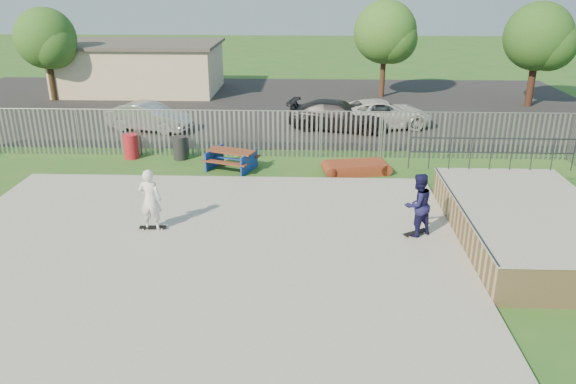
{
  "coord_description": "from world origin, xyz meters",
  "views": [
    {
      "loc": [
        3.11,
        -13.98,
        7.33
      ],
      "look_at": [
        2.51,
        2.0,
        1.1
      ],
      "focal_mm": 35.0,
      "sensor_mm": 36.0,
      "label": 1
    }
  ],
  "objects_px": {
    "trash_bin_grey": "(180,148)",
    "car_silver": "(149,117)",
    "car_white": "(382,114)",
    "skater_navy": "(418,205)",
    "tree_mid": "(385,32)",
    "tree_left": "(46,38)",
    "skater_white": "(150,200)",
    "picnic_table": "(232,160)",
    "car_dark": "(338,115)",
    "funbox": "(356,168)",
    "tree_right": "(538,37)",
    "trash_bin_red": "(131,146)"
  },
  "relations": [
    {
      "from": "car_silver",
      "to": "tree_right",
      "type": "bearing_deg",
      "value": -58.14
    },
    {
      "from": "trash_bin_grey",
      "to": "tree_mid",
      "type": "relative_size",
      "value": 0.17
    },
    {
      "from": "car_dark",
      "to": "funbox",
      "type": "bearing_deg",
      "value": -163.24
    },
    {
      "from": "tree_mid",
      "to": "tree_left",
      "type": "bearing_deg",
      "value": -174.8
    },
    {
      "from": "trash_bin_red",
      "to": "skater_navy",
      "type": "relative_size",
      "value": 0.54
    },
    {
      "from": "picnic_table",
      "to": "tree_left",
      "type": "distance_m",
      "value": 18.26
    },
    {
      "from": "funbox",
      "to": "car_silver",
      "type": "distance_m",
      "value": 11.54
    },
    {
      "from": "car_silver",
      "to": "funbox",
      "type": "bearing_deg",
      "value": -106.76
    },
    {
      "from": "skater_white",
      "to": "car_white",
      "type": "bearing_deg",
      "value": -117.26
    },
    {
      "from": "tree_right",
      "to": "skater_navy",
      "type": "relative_size",
      "value": 3.13
    },
    {
      "from": "skater_navy",
      "to": "tree_left",
      "type": "bearing_deg",
      "value": -76.84
    },
    {
      "from": "skater_navy",
      "to": "skater_white",
      "type": "distance_m",
      "value": 7.84
    },
    {
      "from": "picnic_table",
      "to": "trash_bin_grey",
      "type": "xyz_separation_m",
      "value": [
        -2.34,
        1.22,
        0.09
      ]
    },
    {
      "from": "trash_bin_red",
      "to": "tree_left",
      "type": "bearing_deg",
      "value": 125.96
    },
    {
      "from": "trash_bin_red",
      "to": "skater_navy",
      "type": "xyz_separation_m",
      "value": [
        10.69,
        -7.44,
        0.58
      ]
    },
    {
      "from": "trash_bin_red",
      "to": "tree_right",
      "type": "xyz_separation_m",
      "value": [
        20.5,
        10.84,
        3.48
      ]
    },
    {
      "from": "picnic_table",
      "to": "tree_right",
      "type": "relative_size",
      "value": 0.38
    },
    {
      "from": "trash_bin_grey",
      "to": "skater_white",
      "type": "xyz_separation_m",
      "value": [
        0.75,
        -7.29,
        0.61
      ]
    },
    {
      "from": "car_dark",
      "to": "tree_mid",
      "type": "xyz_separation_m",
      "value": [
        3.16,
        8.25,
        3.25
      ]
    },
    {
      "from": "funbox",
      "to": "tree_right",
      "type": "xyz_separation_m",
      "value": [
        11.1,
        12.43,
        3.78
      ]
    },
    {
      "from": "trash_bin_red",
      "to": "tree_left",
      "type": "relative_size",
      "value": 0.19
    },
    {
      "from": "car_white",
      "to": "tree_mid",
      "type": "distance_m",
      "value": 8.44
    },
    {
      "from": "car_silver",
      "to": "tree_right",
      "type": "distance_m",
      "value": 22.11
    },
    {
      "from": "funbox",
      "to": "tree_right",
      "type": "relative_size",
      "value": 0.4
    },
    {
      "from": "tree_mid",
      "to": "trash_bin_grey",
      "type": "bearing_deg",
      "value": -126.96
    },
    {
      "from": "funbox",
      "to": "tree_mid",
      "type": "relative_size",
      "value": 0.4
    },
    {
      "from": "car_silver",
      "to": "tree_left",
      "type": "distance_m",
      "value": 10.9
    },
    {
      "from": "funbox",
      "to": "car_silver",
      "type": "bearing_deg",
      "value": 137.74
    },
    {
      "from": "car_silver",
      "to": "skater_navy",
      "type": "relative_size",
      "value": 2.2
    },
    {
      "from": "picnic_table",
      "to": "skater_navy",
      "type": "height_order",
      "value": "skater_navy"
    },
    {
      "from": "tree_mid",
      "to": "picnic_table",
      "type": "bearing_deg",
      "value": -117.85
    },
    {
      "from": "car_silver",
      "to": "car_white",
      "type": "distance_m",
      "value": 11.68
    },
    {
      "from": "picnic_table",
      "to": "tree_right",
      "type": "distance_m",
      "value": 20.43
    },
    {
      "from": "skater_white",
      "to": "car_dark",
      "type": "bearing_deg",
      "value": -110.55
    },
    {
      "from": "car_white",
      "to": "tree_right",
      "type": "relative_size",
      "value": 0.85
    },
    {
      "from": "trash_bin_red",
      "to": "skater_navy",
      "type": "distance_m",
      "value": 13.04
    },
    {
      "from": "funbox",
      "to": "trash_bin_red",
      "type": "distance_m",
      "value": 9.54
    },
    {
      "from": "skater_navy",
      "to": "trash_bin_grey",
      "type": "bearing_deg",
      "value": -72.68
    },
    {
      "from": "car_white",
      "to": "skater_navy",
      "type": "relative_size",
      "value": 2.65
    },
    {
      "from": "car_silver",
      "to": "trash_bin_red",
      "type": "bearing_deg",
      "value": -159.8
    },
    {
      "from": "tree_left",
      "to": "car_dark",
      "type": "bearing_deg",
      "value": -20.34
    },
    {
      "from": "picnic_table",
      "to": "trash_bin_grey",
      "type": "relative_size",
      "value": 2.32
    },
    {
      "from": "car_silver",
      "to": "car_dark",
      "type": "xyz_separation_m",
      "value": [
        9.38,
        0.54,
        0.03
      ]
    },
    {
      "from": "car_white",
      "to": "tree_left",
      "type": "height_order",
      "value": "tree_left"
    },
    {
      "from": "trash_bin_grey",
      "to": "car_silver",
      "type": "xyz_separation_m",
      "value": [
        -2.52,
        4.53,
        0.21
      ]
    },
    {
      "from": "car_white",
      "to": "skater_white",
      "type": "height_order",
      "value": "skater_white"
    },
    {
      "from": "picnic_table",
      "to": "car_white",
      "type": "bearing_deg",
      "value": 65.12
    },
    {
      "from": "trash_bin_grey",
      "to": "tree_mid",
      "type": "distance_m",
      "value": 17.03
    },
    {
      "from": "picnic_table",
      "to": "funbox",
      "type": "xyz_separation_m",
      "value": [
        4.96,
        -0.31,
        -0.18
      ]
    },
    {
      "from": "tree_left",
      "to": "tree_mid",
      "type": "xyz_separation_m",
      "value": [
        20.39,
        1.86,
        0.26
      ]
    }
  ]
}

